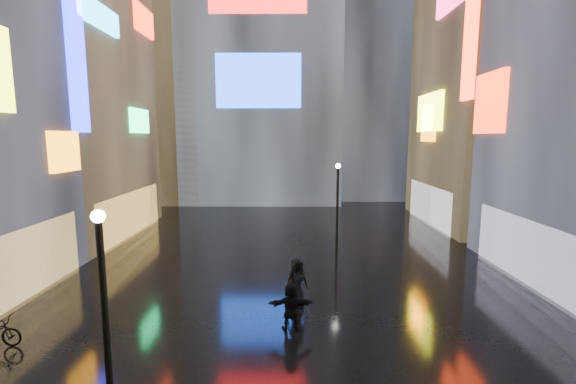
{
  "coord_description": "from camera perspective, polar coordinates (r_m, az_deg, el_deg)",
  "views": [
    {
      "loc": [
        0.11,
        -0.21,
        6.73
      ],
      "look_at": [
        0.0,
        12.0,
        5.0
      ],
      "focal_mm": 24.0,
      "sensor_mm": 36.0,
      "label": 1
    }
  ],
  "objects": [
    {
      "name": "ground",
      "position": [
        21.3,
        0.19,
        -10.35
      ],
      "size": [
        140.0,
        140.0,
        0.0
      ],
      "primitive_type": "plane",
      "color": "black",
      "rests_on": "ground"
    },
    {
      "name": "building_left_far",
      "position": [
        31.05,
        -31.88,
        14.76
      ],
      "size": [
        10.28,
        12.0,
        22.0
      ],
      "color": "black",
      "rests_on": "ground"
    },
    {
      "name": "building_right_far",
      "position": [
        34.88,
        29.3,
        19.07
      ],
      "size": [
        10.28,
        12.0,
        28.0
      ],
      "color": "black",
      "rests_on": "ground"
    },
    {
      "name": "tower_main",
      "position": [
        46.54,
        -3.72,
        25.92
      ],
      "size": [
        16.0,
        14.2,
        42.0
      ],
      "color": "black",
      "rests_on": "ground"
    },
    {
      "name": "tower_flank_right",
      "position": [
        48.16,
        11.88,
        20.22
      ],
      "size": [
        12.0,
        12.0,
        34.0
      ],
      "primitive_type": "cube",
      "color": "black",
      "rests_on": "ground"
    },
    {
      "name": "tower_flank_left",
      "position": [
        44.94,
        -18.51,
        15.69
      ],
      "size": [
        10.0,
        10.0,
        26.0
      ],
      "primitive_type": "cube",
      "color": "black",
      "rests_on": "ground"
    },
    {
      "name": "lamp_near",
      "position": [
        9.86,
        -25.54,
        -15.34
      ],
      "size": [
        0.3,
        0.3,
        5.2
      ],
      "color": "black",
      "rests_on": "ground"
    },
    {
      "name": "lamp_far",
      "position": [
        23.38,
        7.34,
        -1.31
      ],
      "size": [
        0.3,
        0.3,
        5.2
      ],
      "color": "black",
      "rests_on": "ground"
    },
    {
      "name": "pedestrian_4",
      "position": [
        16.0,
        1.31,
        -13.08
      ],
      "size": [
        1.11,
        0.98,
        1.91
      ],
      "primitive_type": "imported",
      "rotation": [
        0.0,
        0.0,
        0.49
      ],
      "color": "black",
      "rests_on": "ground"
    },
    {
      "name": "pedestrian_5",
      "position": [
        14.07,
        0.44,
        -16.58
      ],
      "size": [
        1.63,
        0.64,
        1.72
      ],
      "primitive_type": "imported",
      "rotation": [
        0.0,
        0.0,
        3.22
      ],
      "color": "black",
      "rests_on": "ground"
    },
    {
      "name": "umbrella_2",
      "position": [
        15.56,
        1.33,
        -8.39
      ],
      "size": [
        1.24,
        1.25,
        0.82
      ],
      "primitive_type": "imported",
      "rotation": [
        0.0,
        0.0,
        3.73
      ],
      "color": "black",
      "rests_on": "pedestrian_4"
    }
  ]
}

